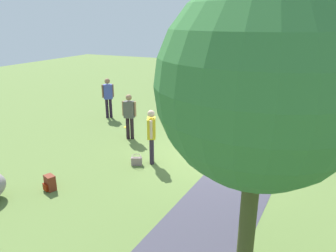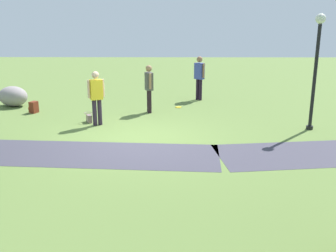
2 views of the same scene
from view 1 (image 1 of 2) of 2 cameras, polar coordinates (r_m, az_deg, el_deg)
The scene contains 11 objects.
ground_plane at distance 10.36m, azimuth 7.53°, elevation -5.05°, with size 48.00×48.00×0.00m, color #5D7639.
footpath_segment_near at distance 15.79m, azimuth 17.53°, elevation 2.53°, with size 8.17×2.88×0.01m.
footpath_segment_mid at distance 8.42m, azimuth 11.36°, elevation -11.11°, with size 8.10×2.39×0.01m.
young_tree_near_path at distance 4.58m, azimuth 16.24°, elevation 6.96°, with size 2.95×2.95×4.74m.
lamp_post at distance 14.77m, azimuth 10.15°, elevation 10.19°, with size 0.28×0.28×3.30m.
woman_with_handbag at distance 9.35m, azimuth -2.99°, elevation -1.26°, with size 0.48×0.37×1.66m.
man_near_boulder at distance 11.38m, azimuth -6.96°, elevation 2.23°, with size 0.32×0.51×1.65m.
passerby_on_path at distance 14.09m, azimuth -10.72°, elevation 5.48°, with size 0.42×0.43×1.75m.
handbag_on_grass at distance 9.54m, azimuth -5.66°, elevation -6.22°, with size 0.36×0.36×0.31m.
backpack_by_boulder at distance 8.69m, azimuth -20.49°, elevation -9.58°, with size 0.33×0.33×0.40m.
frisbee_on_grass at distance 12.91m, azimuth -7.48°, elevation -0.20°, with size 0.23×0.23×0.02m.
Camera 1 is at (9.11, 2.74, 4.11)m, focal length 33.93 mm.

